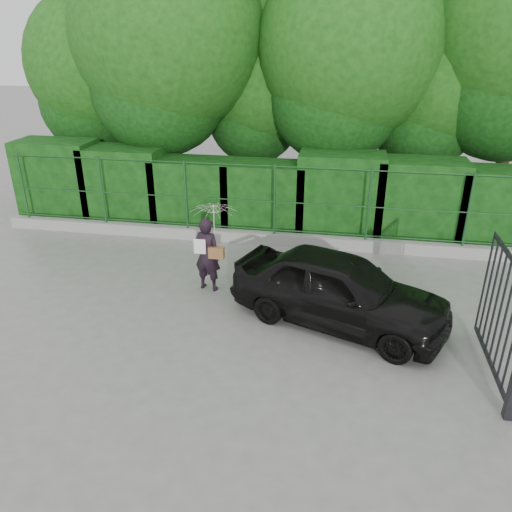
# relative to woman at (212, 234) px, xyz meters

# --- Properties ---
(ground) EXTENTS (80.00, 80.00, 0.00)m
(ground) POSITION_rel_woman_xyz_m (0.53, -1.89, -1.25)
(ground) COLOR gray
(kerb) EXTENTS (14.00, 0.25, 0.30)m
(kerb) POSITION_rel_woman_xyz_m (0.53, 2.61, -1.10)
(kerb) COLOR #9E9E99
(kerb) RESTS_ON ground
(fence) EXTENTS (14.13, 0.06, 1.80)m
(fence) POSITION_rel_woman_xyz_m (0.75, 2.61, -0.05)
(fence) COLOR #19491E
(fence) RESTS_ON kerb
(hedge) EXTENTS (14.20, 1.20, 2.25)m
(hedge) POSITION_rel_woman_xyz_m (0.45, 3.61, -0.21)
(hedge) COLOR black
(hedge) RESTS_ON ground
(trees) EXTENTS (17.10, 6.15, 8.08)m
(trees) POSITION_rel_woman_xyz_m (1.67, 5.85, 3.37)
(trees) COLOR black
(trees) RESTS_ON ground
(woman) EXTENTS (0.94, 0.95, 1.90)m
(woman) POSITION_rel_woman_xyz_m (0.00, 0.00, 0.00)
(woman) COLOR black
(woman) RESTS_ON ground
(car) EXTENTS (4.37, 2.96, 1.38)m
(car) POSITION_rel_woman_xyz_m (2.64, -0.90, -0.56)
(car) COLOR black
(car) RESTS_ON ground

